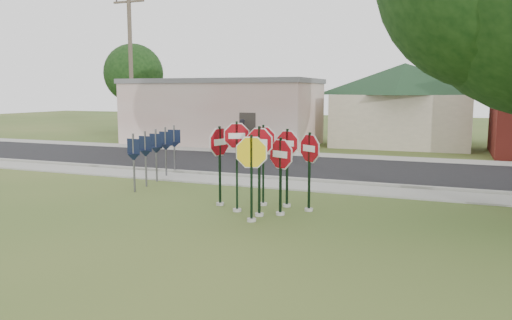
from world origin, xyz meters
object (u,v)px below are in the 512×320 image
at_px(pedestrian, 243,135).
at_px(stop_sign_left, 237,154).
at_px(utility_pole_near, 131,66).
at_px(stop_sign_center, 259,158).
at_px(stop_sign_yellow, 251,166).

bearing_deg(pedestrian, stop_sign_left, 124.92).
bearing_deg(utility_pole_near, stop_sign_center, -45.17).
xyz_separation_m(stop_sign_yellow, pedestrian, (-6.23, 14.08, -0.51)).
height_order(stop_sign_yellow, utility_pole_near, utility_pole_near).
relative_size(stop_sign_yellow, utility_pole_near, 0.25).
height_order(stop_sign_left, pedestrian, stop_sign_left).
bearing_deg(stop_sign_center, utility_pole_near, 134.83).
bearing_deg(stop_sign_yellow, stop_sign_center, 91.65).
distance_m(stop_sign_yellow, pedestrian, 15.41).
relative_size(stop_sign_center, stop_sign_left, 0.97).
bearing_deg(stop_sign_center, stop_sign_left, 161.70).
xyz_separation_m(stop_sign_center, stop_sign_left, (-0.78, 0.26, 0.05)).
bearing_deg(stop_sign_yellow, utility_pole_near, 133.65).
distance_m(stop_sign_left, utility_pole_near, 19.60).
relative_size(stop_sign_center, stop_sign_yellow, 1.07).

